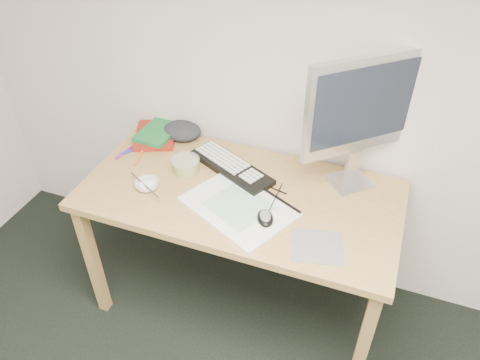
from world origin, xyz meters
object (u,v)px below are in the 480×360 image
(desk, at_px, (240,206))
(keyboard, at_px, (231,167))
(sketchpad, at_px, (239,207))
(monitor, at_px, (363,109))
(rice_bowl, at_px, (147,185))

(desk, distance_m, keyboard, 0.19)
(sketchpad, xyz_separation_m, keyboard, (-0.13, 0.24, 0.01))
(monitor, distance_m, rice_bowl, 0.98)
(rice_bowl, bearing_deg, keyboard, 40.35)
(monitor, bearing_deg, desk, 165.99)
(sketchpad, height_order, monitor, monitor)
(sketchpad, xyz_separation_m, rice_bowl, (-0.43, -0.02, 0.01))
(keyboard, bearing_deg, desk, -29.63)
(keyboard, relative_size, rice_bowl, 4.11)
(desk, distance_m, rice_bowl, 0.43)
(monitor, bearing_deg, rice_bowl, 160.53)
(monitor, height_order, rice_bowl, monitor)
(keyboard, distance_m, monitor, 0.66)
(desk, distance_m, sketchpad, 0.14)
(desk, height_order, keyboard, keyboard)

